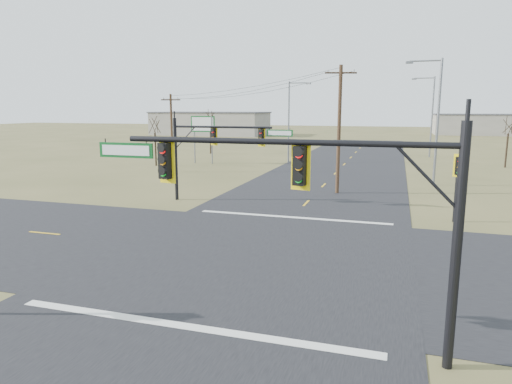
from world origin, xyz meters
TOP-DOWN VIEW (x-y plane):
  - ground at (0.00, 0.00)m, footprint 320.00×320.00m
  - road_ew at (0.00, 0.00)m, footprint 160.00×14.00m
  - road_ns at (0.00, 0.00)m, footprint 14.00×160.00m
  - stop_bar_near at (0.00, -7.50)m, footprint 12.00×0.40m
  - stop_bar_far at (0.00, 7.50)m, footprint 12.00×0.40m
  - mast_arm_near at (3.54, -7.50)m, footprint 10.33×0.50m
  - mast_arm_far at (-6.10, 10.54)m, footprint 8.82×0.51m
  - pedestal_signal_ne at (9.42, 9.18)m, footprint 0.66×0.57m
  - utility_pole_near at (1.58, 16.67)m, footprint 2.36×0.81m
  - utility_pole_far at (-16.73, 24.06)m, footprint 1.90×0.81m
  - highway_sign at (-16.70, 32.10)m, footprint 3.07×0.17m
  - streetlight_a at (8.96, 23.01)m, footprint 3.02×0.39m
  - streetlight_b at (10.11, 48.10)m, footprint 3.04×0.35m
  - streetlight_c at (-6.69, 35.90)m, footprint 2.77×0.43m
  - bare_tree_a at (-21.05, 28.17)m, footprint 3.31×3.31m
  - bare_tree_b at (-20.65, 43.79)m, footprint 3.50×3.50m
  - bare_tree_c at (17.91, 38.52)m, footprint 3.18×3.18m
  - warehouse_left at (-40.00, 90.00)m, footprint 28.00×14.00m
  - warehouse_mid at (25.00, 110.00)m, footprint 20.00×12.00m

SIDE VIEW (x-z plane):
  - ground at x=0.00m, z-range 0.00..0.00m
  - road_ew at x=0.00m, z-range 0.00..0.02m
  - road_ns at x=0.00m, z-range 0.00..0.02m
  - stop_bar_near at x=0.00m, z-range 0.03..0.03m
  - stop_bar_far at x=0.00m, z-range 0.03..0.03m
  - warehouse_mid at x=25.00m, z-range 0.00..5.00m
  - warehouse_left at x=-40.00m, z-range 0.00..5.50m
  - pedestal_signal_ne at x=9.42m, z-range 0.97..5.05m
  - highway_sign at x=-16.70m, z-range 1.22..6.97m
  - utility_pole_far at x=-16.73m, z-range 0.21..8.34m
  - mast_arm_far at x=-6.10m, z-range 1.35..7.33m
  - mast_arm_near at x=3.54m, z-range 1.47..7.85m
  - bare_tree_a at x=-21.05m, z-range 1.77..7.86m
  - bare_tree_c at x=17.91m, z-range 1.75..7.92m
  - utility_pole_near at x=1.58m, z-range 0.18..10.10m
  - bare_tree_b at x=-20.65m, z-range 2.07..8.96m
  - streetlight_c at x=-6.69m, z-range 0.61..10.48m
  - streetlight_a at x=8.96m, z-range 0.67..11.49m
  - streetlight_b at x=10.11m, z-range 0.67..11.58m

